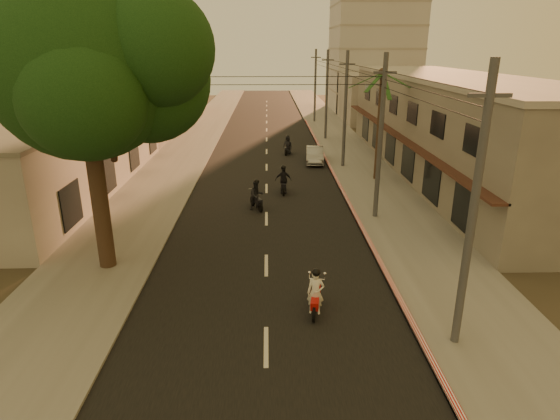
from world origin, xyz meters
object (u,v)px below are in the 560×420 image
at_px(broadleaf_tree, 94,68).
at_px(scooter_mid_a, 257,196).
at_px(parked_car, 315,155).
at_px(palm_tree, 382,79).
at_px(scooter_mid_b, 283,181).
at_px(scooter_red, 316,293).
at_px(scooter_far_a, 288,146).

height_order(broadleaf_tree, scooter_mid_a, broadleaf_tree).
xyz_separation_m(broadleaf_tree, parked_car, (10.67, 19.37, -7.81)).
relative_size(palm_tree, scooter_mid_b, 4.18).
relative_size(scooter_red, scooter_far_a, 1.03).
bearing_deg(palm_tree, parked_car, 125.59).
relative_size(scooter_mid_a, scooter_far_a, 1.06).
bearing_deg(scooter_far_a, parked_car, -40.14).
distance_m(broadleaf_tree, palm_tree, 20.18).
relative_size(broadleaf_tree, scooter_red, 6.61).
bearing_deg(palm_tree, scooter_red, -109.02).
distance_m(scooter_mid_a, parked_car, 12.68).
bearing_deg(palm_tree, scooter_far_a, 124.69).
distance_m(scooter_mid_b, scooter_far_a, 11.88).
height_order(palm_tree, scooter_mid_a, palm_tree).
bearing_deg(broadleaf_tree, parked_car, 61.16).
height_order(scooter_red, parked_car, scooter_red).
bearing_deg(broadleaf_tree, scooter_mid_b, 54.36).
bearing_deg(parked_car, palm_tree, -50.04).
bearing_deg(parked_car, broadleaf_tree, -114.47).
relative_size(scooter_red, scooter_mid_b, 0.93).
relative_size(scooter_mid_a, scooter_mid_b, 0.96).
distance_m(broadleaf_tree, scooter_mid_b, 15.30).
height_order(scooter_mid_a, scooter_mid_b, scooter_mid_b).
bearing_deg(scooter_red, parked_car, 94.48).
xyz_separation_m(scooter_red, scooter_mid_b, (-0.68, 14.91, 0.06)).
xyz_separation_m(broadleaf_tree, palm_tree, (14.61, 13.86, -1.33)).
bearing_deg(parked_car, scooter_mid_b, -104.49).
relative_size(palm_tree, scooter_mid_a, 4.36).
xyz_separation_m(palm_tree, scooter_mid_b, (-6.88, -3.07, -6.29)).
distance_m(palm_tree, scooter_far_a, 12.42).
bearing_deg(scooter_mid_a, scooter_far_a, 58.58).
relative_size(scooter_mid_b, scooter_far_a, 1.10).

